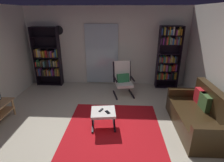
{
  "coord_description": "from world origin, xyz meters",
  "views": [
    {
      "loc": [
        0.47,
        -3.08,
        2.41
      ],
      "look_at": [
        0.26,
        1.16,
        0.75
      ],
      "focal_mm": 28.47,
      "sensor_mm": 36.0,
      "label": 1
    }
  ],
  "objects_px": {
    "leather_sofa": "(200,116)",
    "ottoman": "(103,114)",
    "bookshelf_near_sofa": "(168,56)",
    "tv_remote": "(101,110)",
    "lounge_armchair": "(123,78)",
    "wall_clock": "(59,30)",
    "cell_phone": "(107,112)",
    "bookshelf_near_tv": "(48,60)"
  },
  "relations": [
    {
      "from": "bookshelf_near_tv",
      "to": "tv_remote",
      "type": "distance_m",
      "value": 3.22
    },
    {
      "from": "bookshelf_near_sofa",
      "to": "tv_remote",
      "type": "height_order",
      "value": "bookshelf_near_sofa"
    },
    {
      "from": "leather_sofa",
      "to": "ottoman",
      "type": "height_order",
      "value": "leather_sofa"
    },
    {
      "from": "ottoman",
      "to": "cell_phone",
      "type": "bearing_deg",
      "value": -25.2
    },
    {
      "from": "bookshelf_near_sofa",
      "to": "lounge_armchair",
      "type": "bearing_deg",
      "value": -156.41
    },
    {
      "from": "ottoman",
      "to": "cell_phone",
      "type": "relative_size",
      "value": 4.08
    },
    {
      "from": "leather_sofa",
      "to": "wall_clock",
      "type": "relative_size",
      "value": 6.01
    },
    {
      "from": "leather_sofa",
      "to": "lounge_armchair",
      "type": "height_order",
      "value": "lounge_armchair"
    },
    {
      "from": "ottoman",
      "to": "cell_phone",
      "type": "height_order",
      "value": "cell_phone"
    },
    {
      "from": "lounge_armchair",
      "to": "cell_phone",
      "type": "bearing_deg",
      "value": -100.77
    },
    {
      "from": "leather_sofa",
      "to": "tv_remote",
      "type": "height_order",
      "value": "leather_sofa"
    },
    {
      "from": "leather_sofa",
      "to": "bookshelf_near_tv",
      "type": "bearing_deg",
      "value": 150.44
    },
    {
      "from": "bookshelf_near_sofa",
      "to": "lounge_armchair",
      "type": "distance_m",
      "value": 1.67
    },
    {
      "from": "lounge_armchair",
      "to": "wall_clock",
      "type": "xyz_separation_m",
      "value": [
        -2.12,
        0.81,
        1.32
      ]
    },
    {
      "from": "lounge_armchair",
      "to": "cell_phone",
      "type": "relative_size",
      "value": 7.3
    },
    {
      "from": "bookshelf_near_tv",
      "to": "cell_phone",
      "type": "height_order",
      "value": "bookshelf_near_tv"
    },
    {
      "from": "leather_sofa",
      "to": "ottoman",
      "type": "xyz_separation_m",
      "value": [
        -2.09,
        -0.05,
        0.01
      ]
    },
    {
      "from": "bookshelf_near_tv",
      "to": "wall_clock",
      "type": "distance_m",
      "value": 1.07
    },
    {
      "from": "cell_phone",
      "to": "wall_clock",
      "type": "bearing_deg",
      "value": 90.79
    },
    {
      "from": "ottoman",
      "to": "bookshelf_near_tv",
      "type": "bearing_deg",
      "value": 131.07
    },
    {
      "from": "tv_remote",
      "to": "bookshelf_near_tv",
      "type": "bearing_deg",
      "value": 156.44
    },
    {
      "from": "bookshelf_near_sofa",
      "to": "leather_sofa",
      "type": "height_order",
      "value": "bookshelf_near_sofa"
    },
    {
      "from": "cell_phone",
      "to": "bookshelf_near_tv",
      "type": "bearing_deg",
      "value": 98.32
    },
    {
      "from": "lounge_armchair",
      "to": "tv_remote",
      "type": "bearing_deg",
      "value": -105.85
    },
    {
      "from": "lounge_armchair",
      "to": "tv_remote",
      "type": "distance_m",
      "value": 1.8
    },
    {
      "from": "bookshelf_near_tv",
      "to": "bookshelf_near_sofa",
      "type": "bearing_deg",
      "value": -0.7
    },
    {
      "from": "lounge_armchair",
      "to": "tv_remote",
      "type": "xyz_separation_m",
      "value": [
        -0.49,
        -1.73,
        -0.13
      ]
    },
    {
      "from": "ottoman",
      "to": "tv_remote",
      "type": "xyz_separation_m",
      "value": [
        -0.05,
        0.03,
        0.08
      ]
    },
    {
      "from": "leather_sofa",
      "to": "lounge_armchair",
      "type": "relative_size",
      "value": 1.71
    },
    {
      "from": "cell_phone",
      "to": "bookshelf_near_sofa",
      "type": "bearing_deg",
      "value": 20.07
    },
    {
      "from": "bookshelf_near_tv",
      "to": "leather_sofa",
      "type": "distance_m",
      "value": 4.88
    },
    {
      "from": "lounge_armchair",
      "to": "ottoman",
      "type": "xyz_separation_m",
      "value": [
        -0.44,
        -1.76,
        -0.21
      ]
    },
    {
      "from": "bookshelf_near_tv",
      "to": "wall_clock",
      "type": "height_order",
      "value": "wall_clock"
    },
    {
      "from": "bookshelf_near_tv",
      "to": "lounge_armchair",
      "type": "relative_size",
      "value": 1.93
    },
    {
      "from": "ottoman",
      "to": "tv_remote",
      "type": "bearing_deg",
      "value": 150.93
    },
    {
      "from": "leather_sofa",
      "to": "cell_phone",
      "type": "height_order",
      "value": "leather_sofa"
    },
    {
      "from": "leather_sofa",
      "to": "tv_remote",
      "type": "distance_m",
      "value": 2.14
    },
    {
      "from": "tv_remote",
      "to": "wall_clock",
      "type": "distance_m",
      "value": 3.34
    },
    {
      "from": "bookshelf_near_tv",
      "to": "ottoman",
      "type": "height_order",
      "value": "bookshelf_near_tv"
    },
    {
      "from": "leather_sofa",
      "to": "wall_clock",
      "type": "distance_m",
      "value": 4.78
    },
    {
      "from": "lounge_armchair",
      "to": "wall_clock",
      "type": "distance_m",
      "value": 2.62
    },
    {
      "from": "bookshelf_near_tv",
      "to": "wall_clock",
      "type": "xyz_separation_m",
      "value": [
        0.45,
        0.12,
        0.97
      ]
    }
  ]
}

